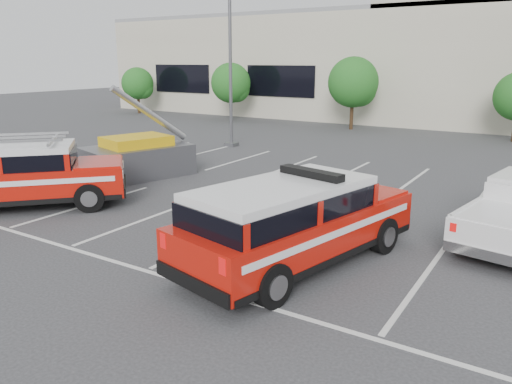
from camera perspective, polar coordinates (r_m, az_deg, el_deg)
ground at (r=13.67m, az=-4.10°, el=-4.90°), size 120.00×120.00×0.00m
stall_markings at (r=17.33m, az=4.71°, el=-0.61°), size 23.00×15.00×0.01m
convention_building at (r=42.87m, az=22.83°, el=13.90°), size 60.00×16.99×13.20m
tree_far_left at (r=45.98m, az=-13.26°, el=11.86°), size 2.77×2.77×3.99m
tree_left at (r=39.52m, az=-2.76°, el=12.19°), size 3.07×3.07×4.42m
tree_mid_left at (r=34.78m, az=11.20°, el=12.01°), size 3.37×3.37×4.85m
light_pole_left at (r=27.29m, az=-2.97°, el=16.06°), size 0.90×0.60×10.24m
fire_chief_suv at (r=11.47m, az=4.52°, el=-4.13°), size 3.61×6.55×2.18m
ladder_suv at (r=17.56m, az=-24.89°, el=1.32°), size 5.67×5.80×2.30m
utility_rig at (r=20.99m, az=-13.77°, el=3.80°), size 4.65×4.62×3.69m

